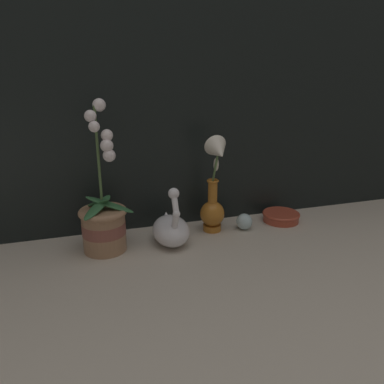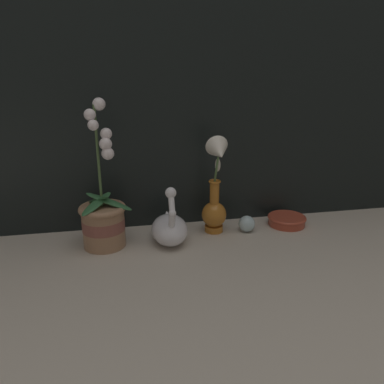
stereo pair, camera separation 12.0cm
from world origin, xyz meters
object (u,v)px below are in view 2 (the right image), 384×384
object	(u,v)px
swan_figurine	(169,227)
amber_dish	(287,220)
orchid_potted_plant	(103,216)
blue_vase	(216,194)
glass_sphere	(247,224)

from	to	relation	value
swan_figurine	amber_dish	size ratio (longest dim) A/B	1.48
orchid_potted_plant	blue_vase	size ratio (longest dim) A/B	1.36
swan_figurine	blue_vase	xyz separation A→B (m)	(0.16, 0.04, 0.09)
swan_figurine	amber_dish	xyz separation A→B (m)	(0.43, 0.06, -0.03)
blue_vase	glass_sphere	size ratio (longest dim) A/B	5.96
swan_figurine	amber_dish	bearing A→B (deg)	8.22
orchid_potted_plant	swan_figurine	xyz separation A→B (m)	(0.20, -0.02, -0.05)
amber_dish	swan_figurine	bearing A→B (deg)	-171.78
orchid_potted_plant	blue_vase	world-z (taller)	orchid_potted_plant
orchid_potted_plant	amber_dish	xyz separation A→B (m)	(0.64, 0.05, -0.08)
blue_vase	amber_dish	world-z (taller)	blue_vase
blue_vase	amber_dish	size ratio (longest dim) A/B	2.47
swan_figurine	blue_vase	size ratio (longest dim) A/B	0.60
blue_vase	amber_dish	bearing A→B (deg)	4.07
glass_sphere	amber_dish	bearing A→B (deg)	9.98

